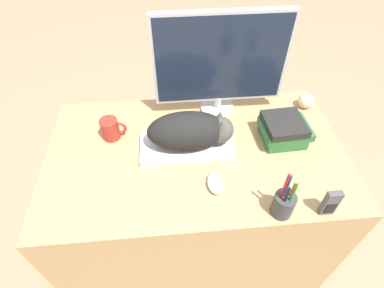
{
  "coord_description": "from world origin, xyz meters",
  "views": [
    {
      "loc": [
        -0.09,
        -0.47,
        1.68
      ],
      "look_at": [
        -0.02,
        0.35,
        0.81
      ],
      "focal_mm": 28.0,
      "sensor_mm": 36.0,
      "label": 1
    }
  ],
  "objects": [
    {
      "name": "cat",
      "position": [
        -0.01,
        0.39,
        0.85
      ],
      "size": [
        0.35,
        0.16,
        0.15
      ],
      "color": "black",
      "rests_on": "keyboard"
    },
    {
      "name": "desk",
      "position": [
        0.0,
        0.36,
        0.38
      ],
      "size": [
        1.24,
        0.73,
        0.75
      ],
      "color": "tan",
      "rests_on": "ground_plane"
    },
    {
      "name": "pen_cup",
      "position": [
        0.27,
        0.05,
        0.81
      ],
      "size": [
        0.07,
        0.07,
        0.21
      ],
      "color": "#38383D",
      "rests_on": "desk"
    },
    {
      "name": "coffee_mug",
      "position": [
        -0.35,
        0.48,
        0.8
      ],
      "size": [
        0.11,
        0.08,
        0.09
      ],
      "color": "#9E2D23",
      "rests_on": "desk"
    },
    {
      "name": "monitor",
      "position": [
        0.13,
        0.62,
        1.01
      ],
      "size": [
        0.57,
        0.16,
        0.47
      ],
      "color": "#B7B7BC",
      "rests_on": "desk"
    },
    {
      "name": "computer_mouse",
      "position": [
        0.05,
        0.18,
        0.77
      ],
      "size": [
        0.06,
        0.1,
        0.03
      ],
      "color": "silver",
      "rests_on": "desk"
    },
    {
      "name": "phone",
      "position": [
        0.42,
        0.04,
        0.81
      ],
      "size": [
        0.05,
        0.02,
        0.12
      ],
      "color": "#4C4C51",
      "rests_on": "desk"
    },
    {
      "name": "keyboard",
      "position": [
        -0.04,
        0.39,
        0.76
      ],
      "size": [
        0.39,
        0.18,
        0.02
      ],
      "color": "silver",
      "rests_on": "desk"
    },
    {
      "name": "book_stack",
      "position": [
        0.37,
        0.4,
        0.81
      ],
      "size": [
        0.21,
        0.17,
        0.11
      ],
      "color": "#2D6B38",
      "rests_on": "desk"
    },
    {
      "name": "baseball",
      "position": [
        0.55,
        0.6,
        0.79
      ],
      "size": [
        0.07,
        0.07,
        0.07
      ],
      "color": "beige",
      "rests_on": "desk"
    }
  ]
}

